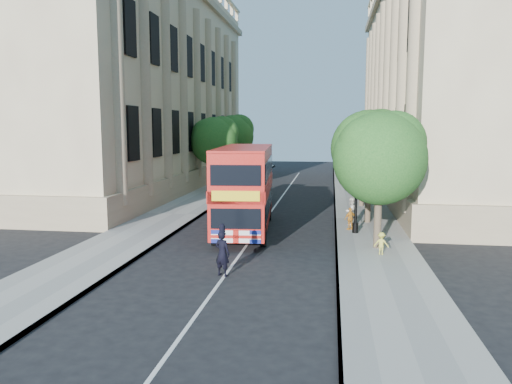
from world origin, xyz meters
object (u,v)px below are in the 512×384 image
at_px(police_constable, 222,253).
at_px(woman_pedestrian, 351,211).
at_px(box_van, 251,184).
at_px(lamp_post, 356,185).
at_px(double_decker_bus, 245,186).

height_order(police_constable, woman_pedestrian, police_constable).
bearing_deg(police_constable, woman_pedestrian, -92.84).
xyz_separation_m(police_constable, woman_pedestrian, (4.93, 9.80, 0.03)).
relative_size(box_van, police_constable, 3.04).
xyz_separation_m(lamp_post, box_van, (-6.80, 9.33, -1.11)).
bearing_deg(woman_pedestrian, lamp_post, 52.57).
height_order(double_decker_bus, box_van, double_decker_bus).
bearing_deg(lamp_post, double_decker_bus, 178.71).
xyz_separation_m(lamp_post, police_constable, (-5.08, -7.73, -1.68)).
distance_m(lamp_post, police_constable, 9.40).
bearing_deg(double_decker_bus, box_van, 92.53).
bearing_deg(box_van, police_constable, -82.82).
bearing_deg(police_constable, double_decker_bus, -62.30).
height_order(double_decker_bus, woman_pedestrian, double_decker_bus).
xyz_separation_m(lamp_post, double_decker_bus, (-5.60, 0.13, -0.14)).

